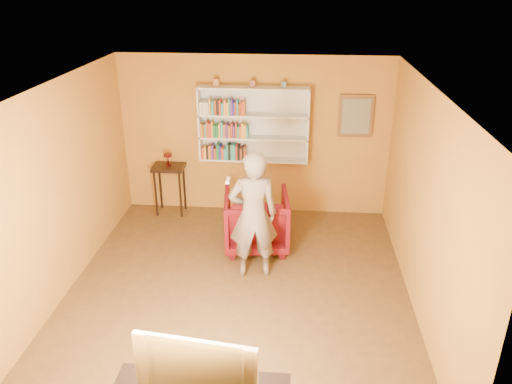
# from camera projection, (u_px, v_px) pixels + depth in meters

# --- Properties ---
(room_shell) EXTENTS (5.30, 5.80, 2.88)m
(room_shell) POSITION_uv_depth(u_px,v_px,m) (237.00, 223.00, 6.23)
(room_shell) COLOR #493217
(room_shell) RESTS_ON ground
(bookshelf) EXTENTS (1.80, 0.29, 1.23)m
(bookshelf) POSITION_uv_depth(u_px,v_px,m) (254.00, 124.00, 8.18)
(bookshelf) COLOR silver
(bookshelf) RESTS_ON room_shell
(books_row_lower) EXTENTS (0.74, 0.19, 0.26)m
(books_row_lower) POSITION_uv_depth(u_px,v_px,m) (224.00, 152.00, 8.32)
(books_row_lower) COLOR #B3321B
(books_row_lower) RESTS_ON bookshelf
(books_row_middle) EXTENTS (0.78, 0.19, 0.26)m
(books_row_middle) POSITION_uv_depth(u_px,v_px,m) (225.00, 130.00, 8.16)
(books_row_middle) COLOR orange
(books_row_middle) RESTS_ON bookshelf
(books_row_upper) EXTENTS (0.73, 0.19, 0.26)m
(books_row_upper) POSITION_uv_depth(u_px,v_px,m) (223.00, 107.00, 8.00)
(books_row_upper) COLOR silver
(books_row_upper) RESTS_ON bookshelf
(ornament_left) EXTENTS (0.09, 0.09, 0.12)m
(ornament_left) POSITION_uv_depth(u_px,v_px,m) (216.00, 83.00, 7.90)
(ornament_left) COLOR #A7632F
(ornament_left) RESTS_ON bookshelf
(ornament_centre) EXTENTS (0.08, 0.08, 0.11)m
(ornament_centre) POSITION_uv_depth(u_px,v_px,m) (253.00, 84.00, 7.86)
(ornament_centre) COLOR brown
(ornament_centre) RESTS_ON bookshelf
(ornament_right) EXTENTS (0.07, 0.07, 0.10)m
(ornament_right) POSITION_uv_depth(u_px,v_px,m) (284.00, 84.00, 7.82)
(ornament_right) COLOR #486678
(ornament_right) RESTS_ON bookshelf
(framed_painting) EXTENTS (0.55, 0.05, 0.70)m
(framed_painting) POSITION_uv_depth(u_px,v_px,m) (356.00, 116.00, 8.04)
(framed_painting) COLOR brown
(framed_painting) RESTS_ON room_shell
(console_table) EXTENTS (0.53, 0.41, 0.87)m
(console_table) POSITION_uv_depth(u_px,v_px,m) (169.00, 174.00, 8.51)
(console_table) COLOR black
(console_table) RESTS_ON ground
(ruby_lustre) EXTENTS (0.15, 0.14, 0.24)m
(ruby_lustre) POSITION_uv_depth(u_px,v_px,m) (168.00, 156.00, 8.38)
(ruby_lustre) COLOR maroon
(ruby_lustre) RESTS_ON console_table
(armchair) EXTENTS (1.05, 1.07, 0.88)m
(armchair) POSITION_uv_depth(u_px,v_px,m) (256.00, 220.00, 7.54)
(armchair) COLOR #49050D
(armchair) RESTS_ON ground
(person) EXTENTS (0.73, 0.55, 1.82)m
(person) POSITION_uv_depth(u_px,v_px,m) (253.00, 215.00, 6.66)
(person) COLOR #6A5C4D
(person) RESTS_ON ground
(game_remote) EXTENTS (0.04, 0.15, 0.04)m
(game_remote) POSITION_uv_depth(u_px,v_px,m) (228.00, 181.00, 6.22)
(game_remote) COLOR white
(game_remote) RESTS_ON person
(television) EXTENTS (1.07, 0.27, 0.61)m
(television) POSITION_uv_depth(u_px,v_px,m) (200.00, 360.00, 4.25)
(television) COLOR black
(television) RESTS_ON tv_cabinet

